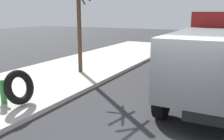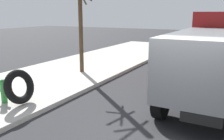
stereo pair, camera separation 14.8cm
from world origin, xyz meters
TOP-DOWN VIEW (x-y plane):
  - fire_hydrant at (-0.10, 5.44)m, footprint 0.22×0.49m
  - loose_tire at (0.07, 4.91)m, footprint 1.10×0.53m
  - dump_truck_gray at (3.94, -0.47)m, footprint 7.01×2.81m
  - bare_tree at (4.58, 5.73)m, footprint 1.22×1.32m

SIDE VIEW (x-z plane):
  - fire_hydrant at x=-0.10m, z-range 0.18..0.95m
  - loose_tire at x=0.07m, z-range 0.15..1.27m
  - dump_truck_gray at x=3.94m, z-range 0.11..3.11m
  - bare_tree at x=4.58m, z-range 0.34..5.51m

